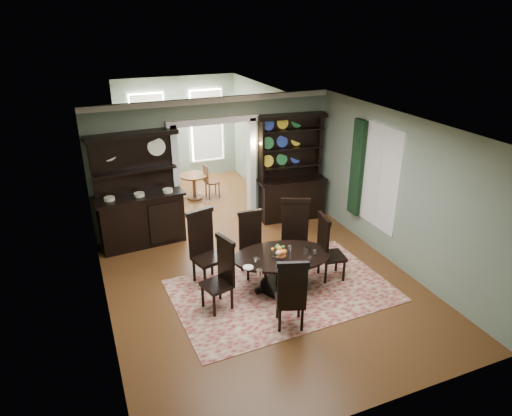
{
  "coord_description": "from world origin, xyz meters",
  "views": [
    {
      "loc": [
        -2.86,
        -6.46,
        4.74
      ],
      "look_at": [
        0.04,
        0.6,
        1.38
      ],
      "focal_mm": 32.0,
      "sensor_mm": 36.0,
      "label": 1
    }
  ],
  "objects_px": {
    "dining_table": "(282,265)",
    "sideboard": "(140,207)",
    "welsh_dresser": "(291,182)",
    "parlor_table": "(194,183)"
  },
  "relations": [
    {
      "from": "dining_table",
      "to": "parlor_table",
      "type": "xyz_separation_m",
      "value": [
        -0.33,
        4.78,
        -0.04
      ]
    },
    {
      "from": "dining_table",
      "to": "sideboard",
      "type": "relative_size",
      "value": 0.79
    },
    {
      "from": "sideboard",
      "to": "welsh_dresser",
      "type": "height_order",
      "value": "welsh_dresser"
    },
    {
      "from": "welsh_dresser",
      "to": "sideboard",
      "type": "bearing_deg",
      "value": -174.15
    },
    {
      "from": "dining_table",
      "to": "welsh_dresser",
      "type": "bearing_deg",
      "value": 70.54
    },
    {
      "from": "parlor_table",
      "to": "sideboard",
      "type": "bearing_deg",
      "value": -130.4
    },
    {
      "from": "welsh_dresser",
      "to": "dining_table",
      "type": "bearing_deg",
      "value": -113.2
    },
    {
      "from": "dining_table",
      "to": "sideboard",
      "type": "distance_m",
      "value": 3.46
    },
    {
      "from": "sideboard",
      "to": "welsh_dresser",
      "type": "xyz_separation_m",
      "value": [
        3.58,
        0.01,
        0.06
      ]
    },
    {
      "from": "welsh_dresser",
      "to": "parlor_table",
      "type": "relative_size",
      "value": 3.45
    }
  ]
}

